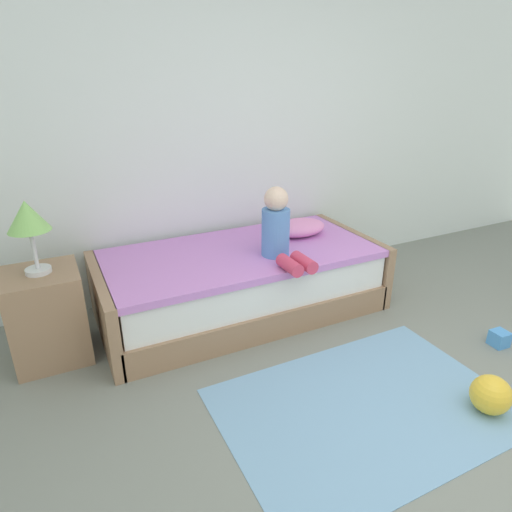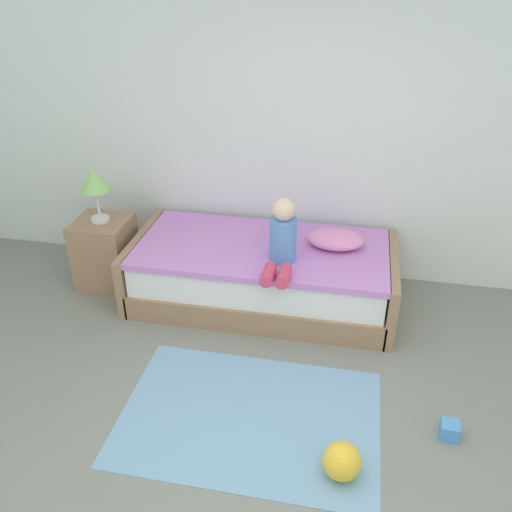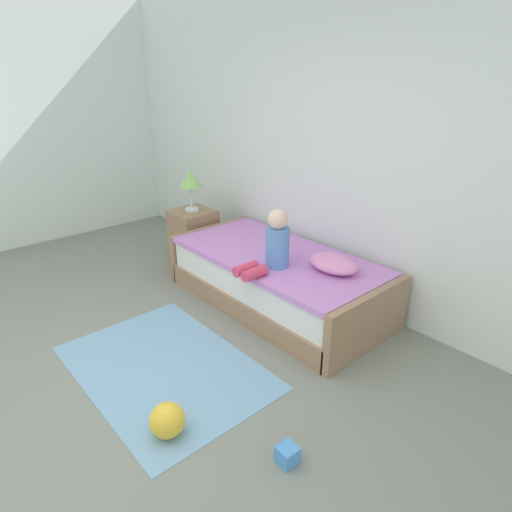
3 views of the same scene
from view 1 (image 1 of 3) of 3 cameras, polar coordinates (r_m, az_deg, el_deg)
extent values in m
plane|color=gray|center=(2.50, 30.24, -24.63)|extent=(9.20, 9.20, 0.00)
cube|color=silver|center=(3.75, -0.09, 18.57)|extent=(7.20, 0.10, 2.90)
cube|color=#997556|center=(3.43, -1.86, -5.50)|extent=(2.00, 1.00, 0.20)
cube|color=white|center=(3.33, -1.91, -2.09)|extent=(1.94, 0.94, 0.25)
cube|color=#C67FD1|center=(3.27, -1.94, 0.30)|extent=(1.98, 0.98, 0.05)
cube|color=#997556|center=(3.13, -19.24, -6.68)|extent=(0.07, 1.00, 0.50)
cube|color=#997556|center=(3.85, 12.04, -0.24)|extent=(0.07, 1.00, 0.50)
cube|color=#997556|center=(3.09, -25.39, -7.01)|extent=(0.44, 0.44, 0.60)
cylinder|color=silver|center=(2.96, -26.40, -1.69)|extent=(0.15, 0.15, 0.03)
cylinder|color=silver|center=(2.92, -26.85, 0.73)|extent=(0.02, 0.02, 0.24)
cone|color=#8CCC66|center=(2.85, -27.59, 4.64)|extent=(0.24, 0.24, 0.18)
cylinder|color=#598CD1|center=(3.13, 2.55, 3.07)|extent=(0.20, 0.20, 0.34)
sphere|color=beige|center=(3.05, 2.63, 7.43)|extent=(0.17, 0.17, 0.17)
cylinder|color=#D83F60|center=(2.91, 4.39, -1.21)|extent=(0.09, 0.22, 0.09)
cylinder|color=#D83F60|center=(2.96, 6.23, -0.82)|extent=(0.09, 0.22, 0.09)
ellipsoid|color=#EA8CC6|center=(3.57, 5.67, 3.72)|extent=(0.44, 0.30, 0.13)
sphere|color=yellow|center=(2.80, 28.17, -15.58)|extent=(0.22, 0.22, 0.22)
cube|color=#7AA8CC|center=(2.65, 14.13, -18.42)|extent=(1.60, 1.10, 0.01)
cube|color=#4C99E5|center=(3.45, 29.03, -9.35)|extent=(0.11, 0.11, 0.11)
camera|label=2|loc=(2.25, 97.21, 20.07)|focal=37.56mm
camera|label=3|loc=(3.84, 63.81, 15.20)|focal=30.32mm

